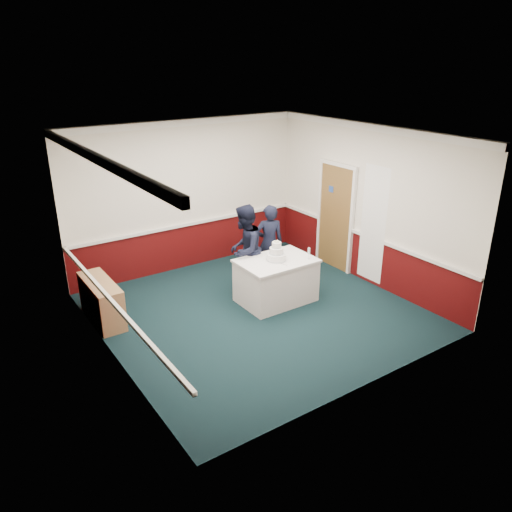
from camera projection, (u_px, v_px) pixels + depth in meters
ground at (257, 312)px, 8.60m from camera, size 5.00×5.00×0.00m
room_shell at (241, 193)px, 8.37m from camera, size 5.00×5.00×3.00m
sideboard at (102, 301)px, 8.22m from camera, size 0.41×1.20×0.70m
cake_table at (276, 280)px, 8.86m from camera, size 1.32×0.92×0.79m
wedding_cake at (276, 254)px, 8.67m from camera, size 0.35×0.35×0.36m
cake_knife at (282, 264)px, 8.54m from camera, size 0.07×0.22×0.00m
champagne_flute at (309, 252)px, 8.71m from camera, size 0.05×0.05×0.21m
person_man at (245, 250)px, 9.03m from camera, size 1.03×1.00×1.67m
person_woman at (269, 243)px, 9.58m from camera, size 0.65×0.55×1.52m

